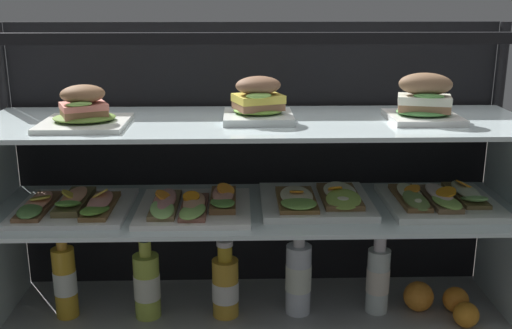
% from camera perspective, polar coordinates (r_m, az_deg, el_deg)
% --- Properties ---
extents(case_base_deck, '(1.44, 0.44, 0.04)m').
position_cam_1_polar(case_base_deck, '(1.75, 0.00, -14.40)').
color(case_base_deck, '#A2A3A3').
rests_on(case_base_deck, ground).
extents(case_frame, '(1.44, 0.44, 0.82)m').
position_cam_1_polar(case_frame, '(1.71, -0.13, 0.59)').
color(case_frame, black).
rests_on(case_frame, ground).
extents(riser_lower_tier, '(1.38, 0.38, 0.30)m').
position_cam_1_polar(riser_lower_tier, '(1.67, 0.00, -9.29)').
color(riser_lower_tier, silver).
rests_on(riser_lower_tier, case_base_deck).
extents(shelf_lower_glass, '(1.39, 0.40, 0.01)m').
position_cam_1_polar(shelf_lower_glass, '(1.61, 0.00, -4.19)').
color(shelf_lower_glass, silver).
rests_on(shelf_lower_glass, riser_lower_tier).
extents(riser_upper_tier, '(1.38, 0.38, 0.22)m').
position_cam_1_polar(riser_upper_tier, '(1.57, 0.00, -0.20)').
color(riser_upper_tier, silver).
rests_on(riser_upper_tier, shelf_lower_glass).
extents(shelf_upper_glass, '(1.39, 0.40, 0.01)m').
position_cam_1_polar(shelf_upper_glass, '(1.54, 0.00, 3.96)').
color(shelf_upper_glass, silver).
rests_on(shelf_upper_glass, riser_upper_tier).
extents(plated_roll_sandwich_near_left_corner, '(0.21, 0.21, 0.10)m').
position_cam_1_polar(plated_roll_sandwich_near_left_corner, '(1.53, -15.84, 4.79)').
color(plated_roll_sandwich_near_left_corner, white).
rests_on(plated_roll_sandwich_near_left_corner, shelf_upper_glass).
extents(plated_roll_sandwich_near_right_corner, '(0.17, 0.17, 0.11)m').
position_cam_1_polar(plated_roll_sandwich_near_right_corner, '(1.53, 0.21, 5.78)').
color(plated_roll_sandwich_near_right_corner, white).
rests_on(plated_roll_sandwich_near_right_corner, shelf_upper_glass).
extents(plated_roll_sandwich_right_of_center, '(0.17, 0.17, 0.12)m').
position_cam_1_polar(plated_roll_sandwich_right_of_center, '(1.59, 15.50, 5.69)').
color(plated_roll_sandwich_right_of_center, white).
rests_on(plated_roll_sandwich_right_of_center, shelf_upper_glass).
extents(open_sandwich_tray_right_of_center, '(0.29, 0.28, 0.06)m').
position_cam_1_polar(open_sandwich_tray_right_of_center, '(1.63, -16.86, -3.69)').
color(open_sandwich_tray_right_of_center, white).
rests_on(open_sandwich_tray_right_of_center, shelf_lower_glass).
extents(open_sandwich_tray_near_right_corner, '(0.29, 0.28, 0.06)m').
position_cam_1_polar(open_sandwich_tray_near_right_corner, '(1.57, -5.83, -3.79)').
color(open_sandwich_tray_near_right_corner, white).
rests_on(open_sandwich_tray_near_right_corner, shelf_lower_glass).
extents(open_sandwich_tray_far_right, '(0.29, 0.28, 0.06)m').
position_cam_1_polar(open_sandwich_tray_far_right, '(1.61, 5.81, -3.28)').
color(open_sandwich_tray_far_right, white).
rests_on(open_sandwich_tray_far_right, shelf_lower_glass).
extents(open_sandwich_tray_mid_left, '(0.29, 0.28, 0.06)m').
position_cam_1_polar(open_sandwich_tray_mid_left, '(1.68, 16.84, -3.11)').
color(open_sandwich_tray_mid_left, white).
rests_on(open_sandwich_tray_mid_left, shelf_lower_glass).
extents(juice_bottle_front_middle, '(0.06, 0.06, 0.25)m').
position_cam_1_polar(juice_bottle_front_middle, '(1.76, -17.48, -10.35)').
color(juice_bottle_front_middle, gold).
rests_on(juice_bottle_front_middle, case_base_deck).
extents(juice_bottle_back_left, '(0.07, 0.07, 0.24)m').
position_cam_1_polar(juice_bottle_back_left, '(1.71, -10.18, -10.94)').
color(juice_bottle_back_left, '#B8CE4C').
rests_on(juice_bottle_back_left, case_base_deck).
extents(juice_bottle_front_second, '(0.07, 0.07, 0.22)m').
position_cam_1_polar(juice_bottle_front_second, '(1.69, -2.89, -11.25)').
color(juice_bottle_front_second, gold).
rests_on(juice_bottle_front_second, case_base_deck).
extents(juice_bottle_front_right_end, '(0.07, 0.07, 0.25)m').
position_cam_1_polar(juice_bottle_front_right_end, '(1.70, 4.00, -10.48)').
color(juice_bottle_front_right_end, white).
rests_on(juice_bottle_front_right_end, case_base_deck).
extents(juice_bottle_back_right, '(0.06, 0.06, 0.24)m').
position_cam_1_polar(juice_bottle_back_right, '(1.74, 11.37, -10.38)').
color(juice_bottle_back_right, white).
rests_on(juice_bottle_back_right, case_base_deck).
extents(orange_fruit_beside_bottles, '(0.07, 0.07, 0.07)m').
position_cam_1_polar(orange_fruit_beside_bottles, '(1.82, 18.20, -11.91)').
color(orange_fruit_beside_bottles, orange).
rests_on(orange_fruit_beside_bottles, case_base_deck).
extents(orange_fruit_near_left_post, '(0.08, 0.08, 0.08)m').
position_cam_1_polar(orange_fruit_near_left_post, '(1.80, 15.00, -11.85)').
color(orange_fruit_near_left_post, orange).
rests_on(orange_fruit_near_left_post, case_base_deck).
extents(orange_fruit_rolled_forward, '(0.07, 0.07, 0.07)m').
position_cam_1_polar(orange_fruit_rolled_forward, '(1.76, 19.11, -13.17)').
color(orange_fruit_rolled_forward, orange).
rests_on(orange_fruit_rolled_forward, case_base_deck).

